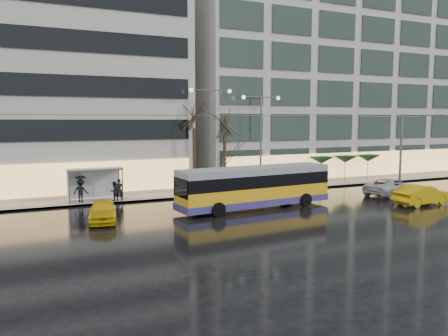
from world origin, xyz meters
TOP-DOWN VIEW (x-y plane):
  - ground at (0.00, 0.00)m, footprint 140.00×140.00m
  - sidewalk at (2.00, 14.00)m, footprint 80.00×10.00m
  - kerb at (2.00, 9.05)m, footprint 80.00×0.10m
  - building_right at (19.00, 19.00)m, footprint 32.00×14.00m
  - trolleybus at (2.37, 3.17)m, footprint 12.06×4.93m
  - catenary at (1.00, 7.94)m, footprint 42.24×5.12m
  - bus_shelter at (-8.38, 10.69)m, footprint 4.20×1.60m
  - street_lamp_near at (2.00, 10.80)m, footprint 3.96×0.36m
  - street_lamp_far at (7.00, 10.80)m, footprint 3.96×0.36m
  - tree_a at (0.50, 11.00)m, footprint 3.20×3.20m
  - tree_b at (3.50, 11.20)m, footprint 3.20×3.20m
  - parasol_a at (14.00, 11.00)m, footprint 2.50×2.50m
  - parasol_b at (17.00, 11.00)m, footprint 2.50×2.50m
  - parasol_c at (20.00, 11.00)m, footprint 2.50×2.50m
  - taxi_a at (-8.52, 3.33)m, footprint 2.33×4.36m
  - taxi_b at (14.63, -0.84)m, footprint 4.85×1.97m
  - sedan_silver at (15.61, 3.29)m, footprint 5.69×3.60m
  - pedestrian_a at (-6.35, 9.40)m, footprint 1.11×1.13m
  - pedestrian_b at (-6.70, 9.61)m, footprint 0.93×0.88m
  - pedestrian_c at (-9.15, 9.96)m, footprint 1.34×1.13m

SIDE VIEW (x-z plane):
  - ground at x=0.00m, z-range 0.00..0.00m
  - sidewalk at x=2.00m, z-range 0.00..0.15m
  - kerb at x=2.00m, z-range 0.00..0.15m
  - taxi_a at x=-8.52m, z-range 0.00..1.41m
  - sedan_silver at x=15.61m, z-range 0.00..1.46m
  - taxi_b at x=14.63m, z-range 0.00..1.56m
  - pedestrian_b at x=-6.70m, z-range 0.15..1.68m
  - pedestrian_c at x=-9.15m, z-range 0.21..2.32m
  - trolleybus at x=2.37m, z-range -1.26..4.25m
  - pedestrian_a at x=-6.35m, z-range 0.49..2.68m
  - bus_shelter at x=-8.38m, z-range 0.71..3.22m
  - parasol_a at x=14.00m, z-range 1.12..3.77m
  - parasol_b at x=17.00m, z-range 1.12..3.77m
  - parasol_c at x=20.00m, z-range 1.12..3.77m
  - catenary at x=1.00m, z-range 0.75..7.75m
  - street_lamp_far at x=7.00m, z-range 1.45..9.98m
  - street_lamp_near at x=2.00m, z-range 1.48..10.51m
  - tree_b at x=3.50m, z-range 2.55..10.25m
  - tree_a at x=0.50m, z-range 2.89..11.29m
  - building_right at x=19.00m, z-range 0.15..25.15m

